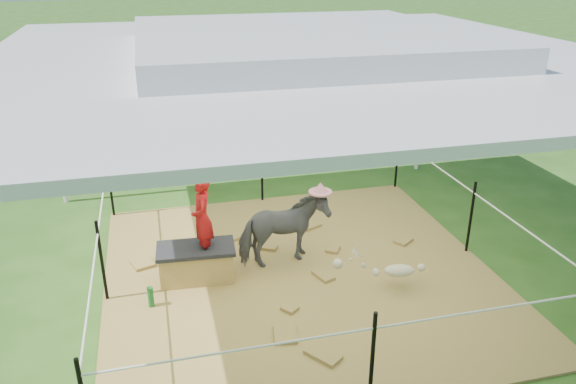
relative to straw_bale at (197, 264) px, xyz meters
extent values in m
plane|color=#2D5919|center=(1.22, -0.18, -0.22)|extent=(90.00, 90.00, 0.00)
cube|color=brown|center=(1.22, -0.18, -0.20)|extent=(4.60, 4.60, 0.03)
cylinder|color=silver|center=(-1.78, 2.82, 1.08)|extent=(0.07, 0.07, 2.60)
cylinder|color=silver|center=(4.22, 2.82, 1.08)|extent=(0.07, 0.07, 2.60)
cube|color=white|center=(1.22, -0.18, 2.42)|extent=(6.30, 6.30, 0.08)
cube|color=white|center=(1.22, -0.18, 2.57)|extent=(3.30, 3.30, 0.22)
cylinder|color=black|center=(-1.03, 2.07, 0.28)|extent=(0.04, 0.04, 1.00)
cylinder|color=black|center=(1.22, 2.07, 0.28)|extent=(0.04, 0.04, 1.00)
cylinder|color=black|center=(3.47, 2.07, 0.28)|extent=(0.04, 0.04, 1.00)
cylinder|color=black|center=(-1.03, -0.18, 0.28)|extent=(0.04, 0.04, 1.00)
cylinder|color=black|center=(3.47, -0.18, 0.28)|extent=(0.04, 0.04, 1.00)
cylinder|color=black|center=(1.22, -2.43, 0.28)|extent=(0.04, 0.04, 1.00)
cylinder|color=white|center=(1.22, 2.07, 0.63)|extent=(4.50, 0.02, 0.02)
cylinder|color=white|center=(1.22, -2.43, 0.63)|extent=(4.50, 0.02, 0.02)
cylinder|color=white|center=(3.47, -0.18, 0.63)|extent=(0.02, 4.50, 0.02)
cylinder|color=white|center=(-1.03, -0.18, 0.63)|extent=(0.02, 4.50, 0.02)
cube|color=olive|center=(0.00, 0.00, 0.00)|extent=(0.88, 0.48, 0.38)
cube|color=black|center=(0.00, 0.00, 0.21)|extent=(0.94, 0.54, 0.05)
imported|color=red|center=(0.10, 0.00, 0.70)|extent=(0.27, 0.39, 1.02)
cylinder|color=#176926|center=(-0.55, -0.45, -0.07)|extent=(0.07, 0.07, 0.24)
imported|color=#49494E|center=(1.08, 0.09, 0.27)|extent=(1.16, 0.68, 0.92)
cylinder|color=pink|center=(1.08, 0.09, 0.80)|extent=(0.29, 0.29, 0.13)
cylinder|color=blue|center=(5.51, 6.15, 0.28)|extent=(0.82, 0.82, 0.99)
cube|color=#54361C|center=(3.26, 8.17, 0.19)|extent=(2.35, 2.06, 0.81)
cube|color=brown|center=(5.91, 8.58, 0.11)|extent=(1.82, 1.50, 0.66)
imported|color=#2F5EB3|center=(4.07, 7.38, 0.36)|extent=(0.63, 0.53, 1.15)
camera|label=1|loc=(-0.35, -5.84, 3.41)|focal=35.00mm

